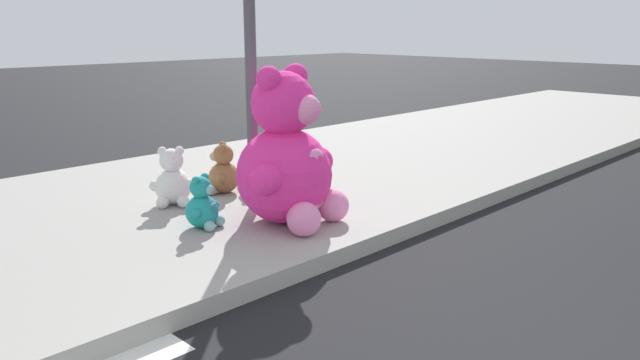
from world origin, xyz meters
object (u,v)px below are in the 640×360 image
at_px(sign_pole, 250,31).
at_px(plush_yellow, 256,167).
at_px(plush_pink_large, 288,161).
at_px(plush_brown, 222,173).
at_px(plush_white, 173,182).
at_px(plush_teal, 203,207).

bearing_deg(sign_pole, plush_yellow, 49.72).
bearing_deg(plush_pink_large, plush_yellow, 63.01).
distance_m(plush_brown, plush_yellow, 0.45).
distance_m(sign_pole, plush_white, 1.68).
relative_size(sign_pole, plush_pink_large, 2.25).
distance_m(plush_pink_large, plush_yellow, 1.44).
bearing_deg(plush_yellow, plush_pink_large, -116.99).
xyz_separation_m(plush_white, plush_teal, (-0.20, -0.82, -0.04)).
distance_m(sign_pole, plush_pink_large, 1.28).
bearing_deg(plush_brown, plush_pink_large, -98.33).
bearing_deg(plush_white, plush_brown, 1.01).
relative_size(plush_pink_large, plush_teal, 2.94).
height_order(plush_white, plush_teal, plush_white).
relative_size(plush_brown, plush_yellow, 1.03).
bearing_deg(plush_white, plush_teal, -103.87).
relative_size(sign_pole, plush_brown, 5.85).
xyz_separation_m(plush_pink_large, plush_white, (-0.43, 1.25, -0.33)).
relative_size(plush_teal, plush_yellow, 0.91).
height_order(sign_pole, plush_yellow, sign_pole).
distance_m(plush_white, plush_yellow, 1.06).
bearing_deg(plush_teal, plush_yellow, 32.78).
bearing_deg(sign_pole, plush_white, 128.15).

